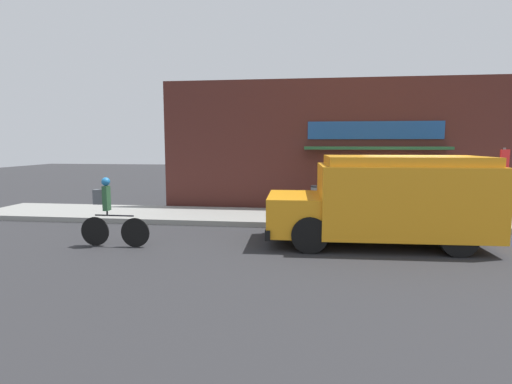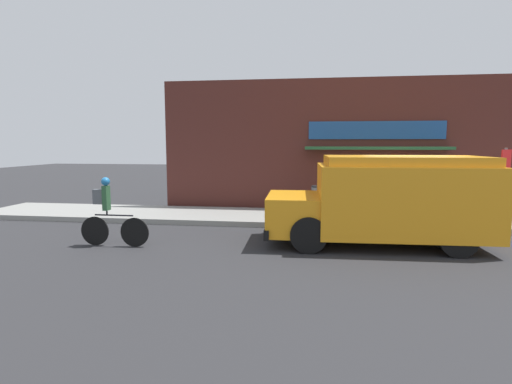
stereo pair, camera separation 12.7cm
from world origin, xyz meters
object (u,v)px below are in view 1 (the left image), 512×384
Objects in this scene: school_bus at (387,199)px; trash_bin at (318,200)px; cyclist at (110,214)px; stop_sign_post at (503,174)px.

school_bus is 3.72m from trash_bin.
school_bus reaches higher than cyclist.
school_bus is at bearing -64.16° from trash_bin.
trash_bin is (5.11, 4.35, -0.16)m from cyclist.
cyclist is at bearing -173.10° from school_bus.
stop_sign_post is at bearing -15.48° from trash_bin.
cyclist is at bearing -139.59° from trash_bin.
stop_sign_post reaches higher than cyclist.
cyclist is 1.87× the size of trash_bin.
cyclist is 6.71m from trash_bin.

